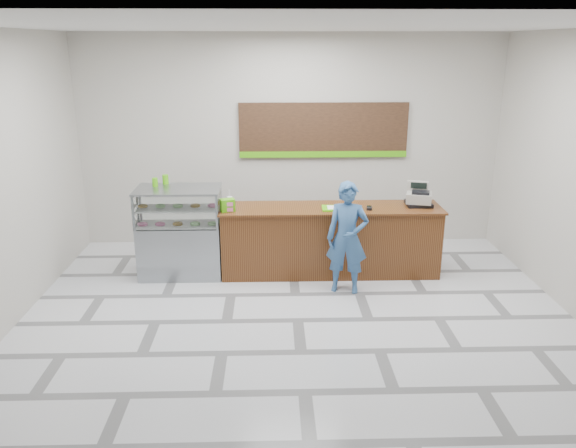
{
  "coord_description": "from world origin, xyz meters",
  "views": [
    {
      "loc": [
        -0.31,
        -6.33,
        3.32
      ],
      "look_at": [
        -0.1,
        0.9,
        0.98
      ],
      "focal_mm": 35.0,
      "sensor_mm": 36.0,
      "label": 1
    }
  ],
  "objects_px": {
    "sales_counter": "(330,240)",
    "serving_tray": "(336,208)",
    "display_case": "(180,231)",
    "cash_register": "(419,197)",
    "customer": "(347,238)"
  },
  "relations": [
    {
      "from": "sales_counter",
      "to": "serving_tray",
      "type": "relative_size",
      "value": 7.97
    },
    {
      "from": "sales_counter",
      "to": "serving_tray",
      "type": "height_order",
      "value": "serving_tray"
    },
    {
      "from": "sales_counter",
      "to": "display_case",
      "type": "distance_m",
      "value": 2.23
    },
    {
      "from": "sales_counter",
      "to": "display_case",
      "type": "relative_size",
      "value": 2.45
    },
    {
      "from": "cash_register",
      "to": "serving_tray",
      "type": "relative_size",
      "value": 1.12
    },
    {
      "from": "sales_counter",
      "to": "customer",
      "type": "bearing_deg",
      "value": -76.18
    },
    {
      "from": "customer",
      "to": "cash_register",
      "type": "bearing_deg",
      "value": 44.09
    },
    {
      "from": "sales_counter",
      "to": "serving_tray",
      "type": "xyz_separation_m",
      "value": [
        0.07,
        -0.1,
        0.52
      ]
    },
    {
      "from": "display_case",
      "to": "serving_tray",
      "type": "relative_size",
      "value": 3.25
    },
    {
      "from": "sales_counter",
      "to": "display_case",
      "type": "height_order",
      "value": "display_case"
    },
    {
      "from": "cash_register",
      "to": "customer",
      "type": "relative_size",
      "value": 0.29
    },
    {
      "from": "sales_counter",
      "to": "serving_tray",
      "type": "bearing_deg",
      "value": -56.04
    },
    {
      "from": "display_case",
      "to": "customer",
      "type": "relative_size",
      "value": 0.85
    },
    {
      "from": "customer",
      "to": "serving_tray",
      "type": "bearing_deg",
      "value": 111.4
    },
    {
      "from": "sales_counter",
      "to": "serving_tray",
      "type": "distance_m",
      "value": 0.54
    }
  ]
}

